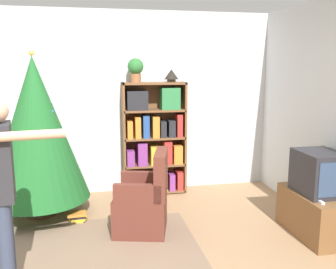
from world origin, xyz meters
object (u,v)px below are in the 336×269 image
(standing_person, at_px, (3,182))
(potted_plant, at_px, (136,68))
(television, at_px, (319,173))
(christmas_tree, at_px, (36,129))
(table_lamp, at_px, (171,75))
(armchair, at_px, (144,203))
(bookshelf, at_px, (154,140))

(standing_person, relative_size, potted_plant, 4.83)
(television, relative_size, christmas_tree, 0.26)
(christmas_tree, relative_size, table_lamp, 10.07)
(television, bearing_deg, armchair, 165.65)
(bookshelf, distance_m, armchair, 1.39)
(christmas_tree, relative_size, armchair, 2.19)
(bookshelf, xyz_separation_m, standing_person, (-1.54, -2.21, 0.15))
(christmas_tree, distance_m, armchair, 1.59)
(standing_person, bearing_deg, bookshelf, 136.17)
(christmas_tree, bearing_deg, television, -21.41)
(television, height_order, potted_plant, potted_plant)
(standing_person, height_order, potted_plant, potted_plant)
(table_lamp, bearing_deg, standing_person, -129.09)
(armchair, bearing_deg, television, 89.92)
(potted_plant, bearing_deg, bookshelf, -2.11)
(potted_plant, bearing_deg, table_lamp, 0.00)
(bookshelf, distance_m, table_lamp, 0.96)
(standing_person, bearing_deg, table_lamp, 131.99)
(bookshelf, relative_size, standing_person, 1.01)
(christmas_tree, xyz_separation_m, standing_person, (-0.03, -1.66, -0.14))
(armchair, bearing_deg, bookshelf, -179.68)
(television, bearing_deg, standing_person, -171.13)
(television, bearing_deg, christmas_tree, 158.59)
(television, distance_m, table_lamp, 2.36)
(armchair, distance_m, table_lamp, 1.97)
(television, xyz_separation_m, potted_plant, (-1.75, 1.74, 1.09))
(bookshelf, bearing_deg, television, -49.01)
(potted_plant, distance_m, table_lamp, 0.51)
(potted_plant, xyz_separation_m, table_lamp, (0.50, 0.00, -0.09))
(bookshelf, xyz_separation_m, potted_plant, (-0.24, 0.01, 1.01))
(bookshelf, height_order, christmas_tree, christmas_tree)
(armchair, distance_m, potted_plant, 1.95)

